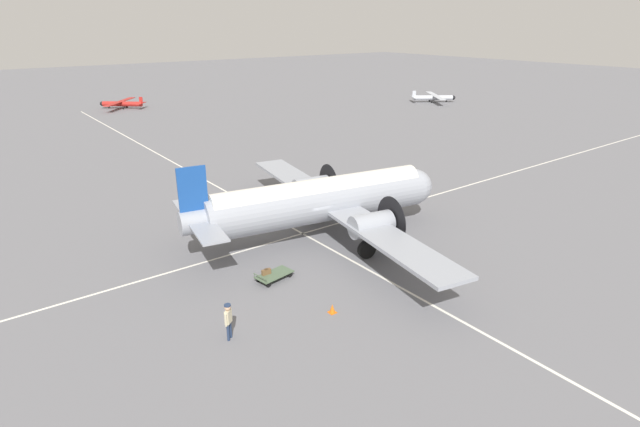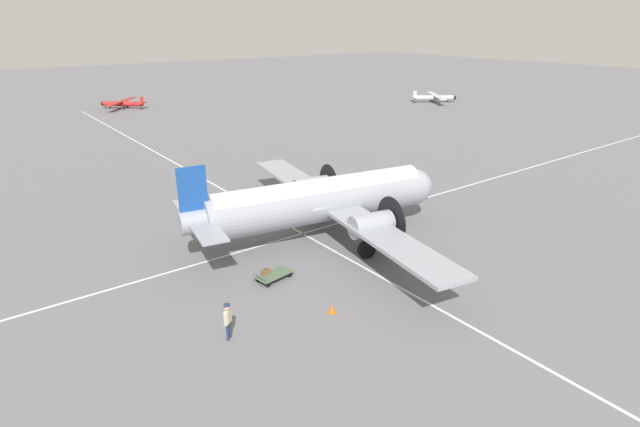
{
  "view_description": "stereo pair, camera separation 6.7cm",
  "coord_description": "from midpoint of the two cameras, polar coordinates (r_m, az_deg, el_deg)",
  "views": [
    {
      "loc": [
        17.46,
        23.2,
        12.77
      ],
      "look_at": [
        0.0,
        0.0,
        1.6
      ],
      "focal_mm": 28.0,
      "sensor_mm": 36.0,
      "label": 1
    },
    {
      "loc": [
        17.4,
        23.24,
        12.77
      ],
      "look_at": [
        0.0,
        0.0,
        1.6
      ],
      "focal_mm": 28.0,
      "sensor_mm": 36.0,
      "label": 2
    }
  ],
  "objects": [
    {
      "name": "airliner_main",
      "position": [
        30.98,
        0.74,
        1.61
      ],
      "size": [
        17.0,
        22.93,
        5.6
      ],
      "rotation": [
        0.0,
        0.0,
        2.96
      ],
      "color": "#9399A3",
      "rests_on": "ground_plane"
    },
    {
      "name": "light_aircraft_distant",
      "position": [
        86.19,
        -21.68,
        11.61
      ],
      "size": [
        7.22,
        7.78,
        1.85
      ],
      "rotation": [
        0.0,
        0.0,
        5.57
      ],
      "color": "#B2231E",
      "rests_on": "ground_plane"
    },
    {
      "name": "suitcase_near_door",
      "position": [
        26.67,
        -6.1,
        -6.94
      ],
      "size": [
        0.51,
        0.18,
        0.65
      ],
      "color": "brown",
      "rests_on": "ground_plane"
    },
    {
      "name": "apron_line_northsouth",
      "position": [
        31.4,
        -0.78,
        -2.95
      ],
      "size": [
        0.16,
        120.0,
        0.01
      ],
      "color": "silver",
      "rests_on": "ground_plane"
    },
    {
      "name": "crew_foreground",
      "position": [
        21.93,
        -10.42,
        -11.59
      ],
      "size": [
        0.47,
        0.4,
        1.7
      ],
      "rotation": [
        0.0,
        0.0,
        -2.46
      ],
      "color": "navy",
      "rests_on": "ground_plane"
    },
    {
      "name": "light_aircraft_taxiing",
      "position": [
        89.03,
        13.04,
        12.8
      ],
      "size": [
        7.4,
        8.77,
        1.94
      ],
      "rotation": [
        0.0,
        0.0,
        2.53
      ],
      "color": "#B7BCC6",
      "rests_on": "ground_plane"
    },
    {
      "name": "traffic_cone",
      "position": [
        23.79,
        1.44,
        -10.84
      ],
      "size": [
        0.34,
        0.34,
        0.45
      ],
      "color": "orange",
      "rests_on": "ground_plane"
    },
    {
      "name": "baggage_cart",
      "position": [
        26.66,
        -5.22,
        -7.0
      ],
      "size": [
        2.13,
        1.31,
        0.56
      ],
      "rotation": [
        0.0,
        0.0,
        3.3
      ],
      "color": "#4C6047",
      "rests_on": "ground_plane"
    },
    {
      "name": "ground_plane",
      "position": [
        31.71,
        0.06,
        -2.7
      ],
      "size": [
        300.0,
        300.0,
        0.0
      ],
      "primitive_type": "plane",
      "color": "slate"
    },
    {
      "name": "apron_line_eastwest",
      "position": [
        32.54,
        -1.12,
        -2.06
      ],
      "size": [
        120.0,
        0.16,
        0.01
      ],
      "color": "silver",
      "rests_on": "ground_plane"
    }
  ]
}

